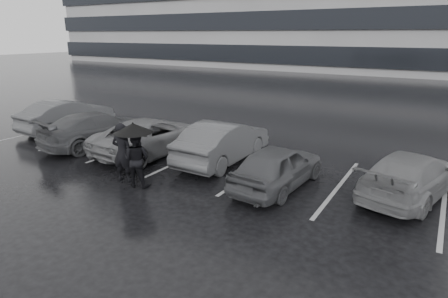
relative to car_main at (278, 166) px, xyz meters
name	(u,v)px	position (x,y,z in m)	size (l,w,h in m)	color
ground	(200,192)	(-1.79, -1.55, -0.66)	(160.00, 160.00, 0.00)	black
car_main	(278,166)	(0.00, 0.00, 0.00)	(1.56, 3.87, 1.32)	black
car_west_a	(223,142)	(-2.65, 1.20, 0.08)	(1.57, 4.51, 1.49)	#2C2B2E
car_west_b	(152,136)	(-5.54, 0.63, 0.03)	(2.29, 4.96, 1.38)	#4A4A4C
car_west_c	(98,129)	(-8.17, 0.31, 0.04)	(1.96, 4.81, 1.40)	black
car_west_d	(67,115)	(-11.40, 1.24, 0.09)	(1.57, 4.51, 1.49)	#2C2B2E
car_east	(411,175)	(3.50, 1.35, -0.02)	(1.79, 4.39, 1.27)	#4A4A4C
pedestrian_left	(123,152)	(-4.33, -2.05, 0.28)	(0.69, 0.45, 1.88)	black
pedestrian_right	(137,159)	(-3.67, -2.13, 0.20)	(0.83, 0.65, 1.71)	black
umbrella	(133,128)	(-3.82, -2.04, 1.12)	(1.15, 1.15, 1.96)	black
stall_stripes	(221,163)	(-2.59, 0.95, -0.66)	(19.72, 5.00, 0.00)	#959597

